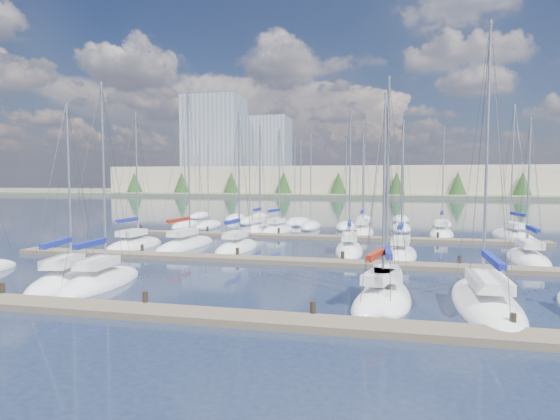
% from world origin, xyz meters
% --- Properties ---
extents(ground, '(400.00, 400.00, 0.00)m').
position_xyz_m(ground, '(0.00, 60.00, 0.00)').
color(ground, '#222D45').
rests_on(ground, ground).
extents(dock_near, '(44.00, 1.93, 1.10)m').
position_xyz_m(dock_near, '(0.00, 2.01, 0.15)').
color(dock_near, '#6B5E4C').
rests_on(dock_near, ground).
extents(dock_mid, '(44.00, 1.93, 1.10)m').
position_xyz_m(dock_mid, '(0.00, 16.01, 0.15)').
color(dock_mid, '#6B5E4C').
rests_on(dock_mid, ground).
extents(dock_far, '(44.00, 1.93, 1.10)m').
position_xyz_m(dock_far, '(0.00, 30.01, 0.15)').
color(dock_far, '#6B5E4C').
rests_on(dock_far, ground).
extents(sailboat_b, '(4.07, 8.47, 11.36)m').
position_xyz_m(sailboat_b, '(-11.25, 6.80, 0.18)').
color(sailboat_b, white).
rests_on(sailboat_b, ground).
extents(sailboat_p, '(2.56, 7.46, 12.77)m').
position_xyz_m(sailboat_p, '(4.47, 35.43, 0.19)').
color(sailboat_p, white).
rests_on(sailboat_p, ground).
extents(sailboat_i, '(3.47, 9.42, 14.90)m').
position_xyz_m(sailboat_i, '(-10.41, 21.67, 0.19)').
color(sailboat_i, white).
rests_on(sailboat_i, ground).
extents(sailboat_l, '(3.10, 7.59, 11.44)m').
position_xyz_m(sailboat_l, '(8.19, 20.52, 0.18)').
color(sailboat_l, white).
rests_on(sailboat_l, ground).
extents(sailboat_m, '(2.81, 8.18, 11.41)m').
position_xyz_m(sailboat_m, '(17.34, 20.65, 0.18)').
color(sailboat_m, white).
rests_on(sailboat_m, ground).
extents(sailboat_k, '(2.84, 8.40, 12.67)m').
position_xyz_m(sailboat_k, '(4.07, 22.09, 0.19)').
color(sailboat_k, white).
rests_on(sailboat_k, ground).
extents(sailboat_f, '(3.04, 10.36, 14.46)m').
position_xyz_m(sailboat_f, '(11.77, 6.85, 0.18)').
color(sailboat_f, white).
rests_on(sailboat_f, ground).
extents(sailboat_r, '(3.89, 9.20, 14.48)m').
position_xyz_m(sailboat_r, '(19.81, 35.09, 0.19)').
color(sailboat_r, white).
rests_on(sailboat_r, ground).
extents(sailboat_o, '(3.76, 6.83, 12.41)m').
position_xyz_m(sailboat_o, '(-5.01, 34.51, 0.19)').
color(sailboat_o, white).
rests_on(sailboat_o, ground).
extents(sailboat_h, '(3.39, 7.70, 12.75)m').
position_xyz_m(sailboat_h, '(-14.76, 20.42, 0.18)').
color(sailboat_h, white).
rests_on(sailboat_h, ground).
extents(sailboat_n, '(2.33, 7.19, 13.09)m').
position_xyz_m(sailboat_n, '(-7.48, 35.73, 0.20)').
color(sailboat_n, white).
rests_on(sailboat_n, ground).
extents(sailboat_c, '(3.07, 7.48, 12.46)m').
position_xyz_m(sailboat_c, '(-9.04, 6.86, 0.18)').
color(sailboat_c, white).
rests_on(sailboat_c, ground).
extents(sailboat_d, '(3.63, 6.86, 11.12)m').
position_xyz_m(sailboat_d, '(6.78, 6.47, 0.19)').
color(sailboat_d, white).
rests_on(sailboat_d, ground).
extents(sailboat_j, '(3.05, 7.48, 12.48)m').
position_xyz_m(sailboat_j, '(-5.42, 21.07, 0.18)').
color(sailboat_j, white).
rests_on(sailboat_j, ground).
extents(sailboat_q, '(3.31, 7.16, 10.34)m').
position_xyz_m(sailboat_q, '(12.85, 35.42, 0.18)').
color(sailboat_q, white).
rests_on(sailboat_q, ground).
extents(sailboat_e, '(2.77, 7.63, 12.15)m').
position_xyz_m(sailboat_e, '(7.11, 7.56, 0.19)').
color(sailboat_e, white).
rests_on(sailboat_e, ground).
extents(distant_boats, '(36.93, 20.75, 13.30)m').
position_xyz_m(distant_boats, '(-4.34, 43.76, 0.29)').
color(distant_boats, '#9EA0A5').
rests_on(distant_boats, ground).
extents(shoreline, '(400.00, 60.00, 38.00)m').
position_xyz_m(shoreline, '(-13.29, 149.77, 7.44)').
color(shoreline, '#666B51').
rests_on(shoreline, ground).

